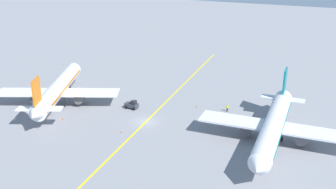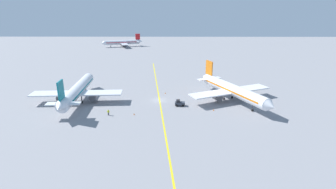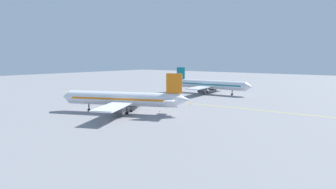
{
  "view_description": "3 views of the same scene",
  "coord_description": "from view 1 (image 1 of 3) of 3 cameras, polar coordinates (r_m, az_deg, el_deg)",
  "views": [
    {
      "loc": [
        -36.48,
        65.82,
        33.9
      ],
      "look_at": [
        -2.4,
        -5.81,
        4.57
      ],
      "focal_mm": 42.0,
      "sensor_mm": 36.0,
      "label": 1
    },
    {
      "loc": [
        3.4,
        -80.12,
        28.35
      ],
      "look_at": [
        2.77,
        -0.5,
        2.11
      ],
      "focal_mm": 28.0,
      "sensor_mm": 36.0,
      "label": 2
    },
    {
      "loc": [
        69.7,
        50.14,
        14.01
      ],
      "look_at": [
        0.94,
        -2.52,
        2.38
      ],
      "focal_mm": 28.0,
      "sensor_mm": 36.0,
      "label": 3
    }
  ],
  "objects": [
    {
      "name": "traffic_cone_far_edge",
      "position": [
        86.25,
        -14.99,
        -3.39
      ],
      "size": [
        0.32,
        0.32,
        0.55
      ],
      "primitive_type": "cone",
      "color": "orange",
      "rests_on": "ground"
    },
    {
      "name": "ground_plane",
      "position": [
        82.54,
        -3.24,
        -3.99
      ],
      "size": [
        400.0,
        400.0,
        0.0
      ],
      "primitive_type": "plane",
      "color": "gray"
    },
    {
      "name": "apron_yellow_centreline",
      "position": [
        82.54,
        -3.24,
        -3.99
      ],
      "size": [
        11.79,
        119.5,
        0.01
      ],
      "primitive_type": "cube",
      "rotation": [
        0.0,
        0.0,
        0.1
      ],
      "color": "yellow",
      "rests_on": "ground"
    },
    {
      "name": "baggage_tug_dark",
      "position": [
        89.22,
        -5.26,
        -1.5
      ],
      "size": [
        3.05,
        1.84,
        2.11
      ],
      "color": "#333842",
      "rests_on": "ground"
    },
    {
      "name": "traffic_cone_near_nose",
      "position": [
        78.0,
        -6.77,
        -5.4
      ],
      "size": [
        0.32,
        0.32,
        0.55
      ],
      "primitive_type": "cone",
      "color": "orange",
      "rests_on": "ground"
    },
    {
      "name": "ground_crew_worker",
      "position": [
        88.2,
        8.62,
        -1.91
      ],
      "size": [
        0.5,
        0.38,
        1.68
      ],
      "color": "#23232D",
      "rests_on": "ground"
    },
    {
      "name": "airplane_at_gate",
      "position": [
        74.81,
        15.12,
        -4.26
      ],
      "size": [
        28.26,
        35.53,
        10.6
      ],
      "color": "silver",
      "rests_on": "ground"
    },
    {
      "name": "airplane_adjacent_stand",
      "position": [
        93.97,
        -15.67,
        0.77
      ],
      "size": [
        27.63,
        33.54,
        10.6
      ],
      "color": "white",
      "rests_on": "ground"
    },
    {
      "name": "traffic_cone_by_wingtip",
      "position": [
        97.55,
        -9.04,
        -0.13
      ],
      "size": [
        0.32,
        0.32,
        0.55
      ],
      "primitive_type": "cone",
      "color": "orange",
      "rests_on": "ground"
    },
    {
      "name": "traffic_cone_mid_apron",
      "position": [
        90.19,
        4.24,
        -1.66
      ],
      "size": [
        0.32,
        0.32,
        0.55
      ],
      "primitive_type": "cone",
      "color": "orange",
      "rests_on": "ground"
    }
  ]
}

